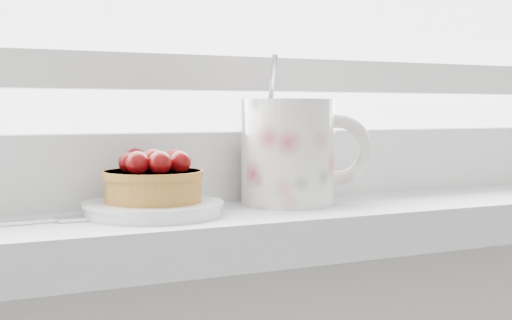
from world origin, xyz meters
TOP-DOWN VIEW (x-y plane):
  - saucer at (-0.06, 1.88)m, footprint 0.12×0.12m
  - raspberry_tart at (-0.06, 1.88)m, footprint 0.09×0.09m
  - floral_mug at (0.09, 1.90)m, footprint 0.14×0.12m
  - fork at (-0.18, 1.88)m, footprint 0.19×0.02m

SIDE VIEW (x-z plane):
  - fork at x=-0.18m, z-range 0.94..0.94m
  - saucer at x=-0.06m, z-range 0.94..0.95m
  - raspberry_tart at x=-0.06m, z-range 0.95..1.00m
  - floral_mug at x=0.09m, z-range 0.92..1.07m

